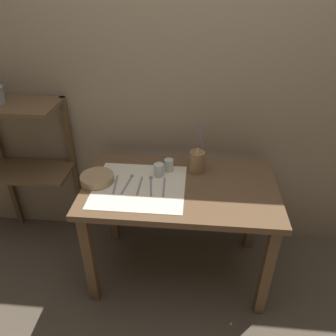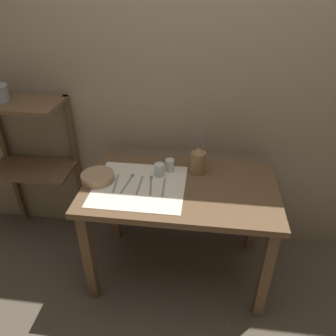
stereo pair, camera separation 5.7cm
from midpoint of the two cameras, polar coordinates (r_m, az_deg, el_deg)
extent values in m
plane|color=brown|center=(2.51, 1.11, -17.14)|extent=(12.00, 12.00, 0.00)
cube|color=gray|center=(2.21, 2.37, 13.60)|extent=(7.00, 0.06, 2.40)
cube|color=brown|center=(2.02, 1.32, -3.49)|extent=(1.19, 0.70, 0.04)
cube|color=brown|center=(2.15, -14.28, -15.24)|extent=(0.06, 0.06, 0.71)
cube|color=brown|center=(2.10, 15.98, -17.12)|extent=(0.06, 0.06, 0.71)
cube|color=brown|center=(2.55, -10.41, -5.90)|extent=(0.06, 0.06, 0.71)
cube|color=brown|center=(2.51, 14.07, -7.20)|extent=(0.06, 0.06, 0.71)
cube|color=brown|center=(2.37, -26.25, 9.77)|extent=(0.59, 0.33, 0.02)
cube|color=brown|center=(2.57, -23.64, -0.55)|extent=(0.59, 0.33, 0.02)
cube|color=brown|center=(2.84, -27.07, 0.37)|extent=(0.04, 0.04, 1.14)
cube|color=brown|center=(2.60, -16.57, -0.20)|extent=(0.04, 0.04, 1.14)
cube|color=beige|center=(2.00, -5.80, -3.18)|extent=(0.55, 0.50, 0.00)
cylinder|color=olive|center=(2.10, 4.29, 1.06)|extent=(0.10, 0.10, 0.14)
cone|color=olive|center=(2.06, 4.39, 3.22)|extent=(0.07, 0.07, 0.04)
cylinder|color=slate|center=(2.01, 4.99, 5.87)|extent=(0.03, 0.01, 0.18)
cylinder|color=slate|center=(2.01, 4.72, 5.97)|extent=(0.04, 0.01, 0.18)
cylinder|color=slate|center=(2.02, 4.05, 5.62)|extent=(0.04, 0.02, 0.15)
cylinder|color=slate|center=(2.01, 4.09, 5.86)|extent=(0.01, 0.01, 0.17)
cylinder|color=#9E7F5B|center=(2.08, -13.02, -1.80)|extent=(0.21, 0.21, 0.05)
cylinder|color=#B7C1BC|center=(2.07, -2.40, -0.36)|extent=(0.06, 0.06, 0.08)
cylinder|color=#B7C1BC|center=(2.12, -0.62, 0.50)|extent=(0.06, 0.06, 0.08)
cube|color=gray|center=(2.04, -9.92, -2.80)|extent=(0.03, 0.19, 0.00)
cube|color=gray|center=(2.02, -7.99, -2.93)|extent=(0.04, 0.19, 0.00)
sphere|color=gray|center=(2.09, -7.10, -1.41)|extent=(0.02, 0.02, 0.02)
cube|color=gray|center=(2.00, -5.77, -3.07)|extent=(0.01, 0.19, 0.00)
cube|color=gray|center=(1.99, -3.83, -3.30)|extent=(0.04, 0.19, 0.00)
sphere|color=gray|center=(2.06, -3.81, -1.70)|extent=(0.02, 0.02, 0.02)
cube|color=gray|center=(1.98, -1.54, -3.34)|extent=(0.02, 0.19, 0.00)
camera|label=1|loc=(0.03, -90.84, -0.52)|focal=35.00mm
camera|label=2|loc=(0.03, 89.16, 0.52)|focal=35.00mm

